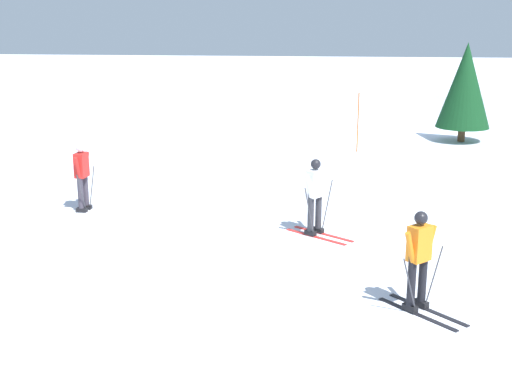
% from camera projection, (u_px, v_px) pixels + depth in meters
% --- Properties ---
extents(ground_plane, '(120.00, 120.00, 0.00)m').
position_uv_depth(ground_plane, '(175.00, 272.00, 13.24)').
color(ground_plane, silver).
extents(far_snow_ridge, '(80.00, 9.62, 1.40)m').
position_uv_depth(far_snow_ridge, '(268.00, 96.00, 33.59)').
color(far_snow_ridge, silver).
rests_on(far_snow_ridge, ground).
extents(skier_orange, '(1.37, 1.41, 1.71)m').
position_uv_depth(skier_orange, '(419.00, 258.00, 11.35)').
color(skier_orange, black).
rests_on(skier_orange, ground).
extents(skier_white, '(1.51, 1.25, 1.71)m').
position_uv_depth(skier_white, '(315.00, 195.00, 15.17)').
color(skier_white, red).
rests_on(skier_white, ground).
extents(skier_red, '(1.63, 1.00, 1.71)m').
position_uv_depth(skier_red, '(82.00, 175.00, 16.94)').
color(skier_red, silver).
rests_on(skier_red, ground).
extents(trail_marker_pole, '(0.04, 0.04, 2.06)m').
position_uv_depth(trail_marker_pole, '(358.00, 122.00, 23.95)').
color(trail_marker_pole, '#C65614').
rests_on(trail_marker_pole, ground).
extents(conifer_far_left, '(1.97, 1.97, 3.66)m').
position_uv_depth(conifer_far_left, '(465.00, 85.00, 25.55)').
color(conifer_far_left, '#513823').
rests_on(conifer_far_left, ground).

